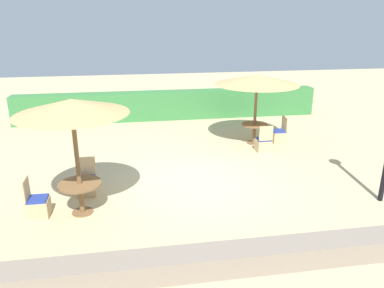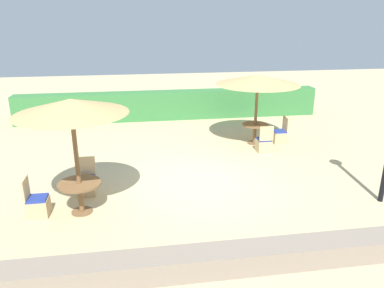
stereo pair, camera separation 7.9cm
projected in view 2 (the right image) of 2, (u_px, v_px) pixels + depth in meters
ground_plane at (195, 182)px, 10.23m from camera, size 40.00×40.00×0.00m
hedge_row at (170, 105)px, 16.30m from camera, size 13.00×0.70×1.22m
stone_border at (230, 259)px, 6.65m from camera, size 10.00×0.56×0.43m
parasol_back_right at (258, 80)px, 12.60m from camera, size 2.86×2.86×2.42m
round_table_back_right at (255, 129)px, 13.16m from camera, size 0.91×0.91×0.71m
patio_chair_back_right_south at (264, 144)px, 12.43m from camera, size 0.46×0.46×0.93m
patio_chair_back_right_east at (279, 135)px, 13.32m from camera, size 0.46×0.46×0.93m
parasol_front_left at (71, 107)px, 7.86m from camera, size 2.42×2.42×2.67m
round_table_front_left at (80, 190)px, 8.50m from camera, size 0.97×0.97×0.74m
patio_chair_front_left_north at (87, 184)px, 9.50m from camera, size 0.46×0.46×0.93m
patio_chair_front_left_west at (37, 205)px, 8.46m from camera, size 0.46×0.46×0.93m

